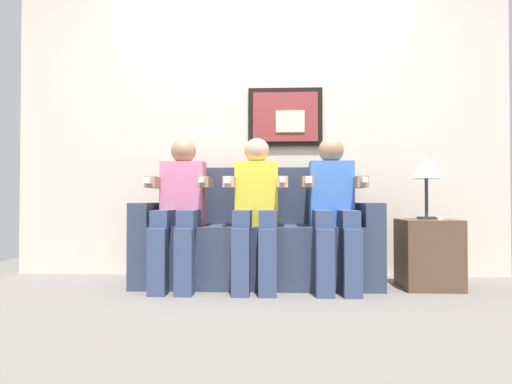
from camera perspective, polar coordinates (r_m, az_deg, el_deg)
name	(u,v)px	position (r m, az deg, el deg)	size (l,w,h in m)	color
ground_plane	(255,293)	(3.24, -0.12, -12.43)	(5.47, 5.47, 0.00)	#66605B
back_wall_assembly	(260,124)	(3.99, 0.50, 8.49)	(4.21, 0.10, 2.60)	beige
couch	(257,243)	(3.51, 0.13, -6.39)	(1.81, 0.58, 0.90)	#333D56
person_on_left	(180,205)	(3.40, -9.45, -1.59)	(0.46, 0.56, 1.11)	pink
person_in_middle	(256,205)	(3.33, 0.01, -1.62)	(0.46, 0.56, 1.11)	yellow
person_on_right	(333,205)	(3.35, 9.60, -1.60)	(0.46, 0.56, 1.11)	#3F72CC
side_table_right	(428,254)	(3.59, 20.68, -7.21)	(0.40, 0.40, 0.50)	brown
table_lamp	(426,171)	(3.59, 20.45, 2.52)	(0.22, 0.22, 0.46)	#333338
spare_remote_on_table	(438,218)	(3.56, 21.69, -3.05)	(0.04, 0.13, 0.02)	white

